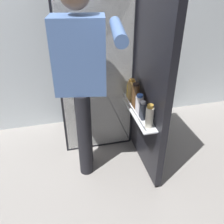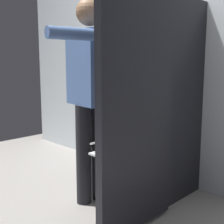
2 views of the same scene
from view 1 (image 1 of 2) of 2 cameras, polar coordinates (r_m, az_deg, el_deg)
name	(u,v)px [view 1 (image 1 of 2)]	position (r m, az deg, el deg)	size (l,w,h in m)	color
ground_plane	(105,162)	(2.43, -1.74, -11.60)	(5.02, 5.02, 0.00)	gray
kitchen_wall	(84,3)	(2.65, -6.53, 24.02)	(4.40, 0.10, 2.65)	silver
refrigerator	(97,67)	(2.40, -3.60, 10.56)	(0.75, 1.24, 1.61)	black
person	(82,73)	(1.88, -7.11, 9.12)	(0.52, 0.74, 1.60)	black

